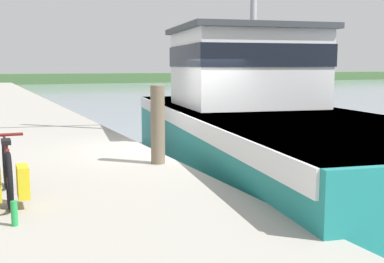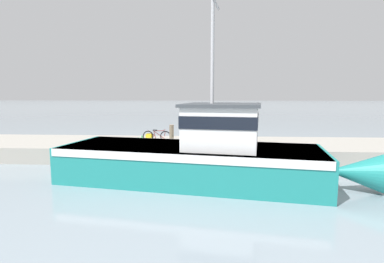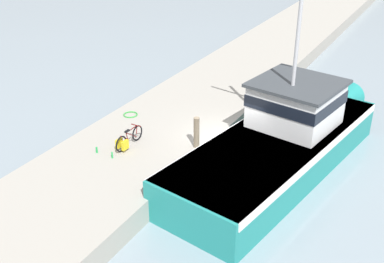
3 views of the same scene
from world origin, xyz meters
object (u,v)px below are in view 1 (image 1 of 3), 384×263
Objects in this scene: boat_orange_near at (220,91)px; mooring_post at (158,125)px; fishing_boat_main at (258,124)px; bicycle_touring at (8,174)px; water_bottle_on_curb at (14,213)px.

boat_orange_near is 5.66× the size of mooring_post.
fishing_boat_main is 7.67× the size of bicycle_touring.
fishing_boat_main is 21.43m from boat_orange_near.
mooring_post is (-2.85, -1.65, 0.30)m from fishing_boat_main.
boat_orange_near is at bearing 60.49° from mooring_post.
fishing_boat_main reaches higher than bicycle_touring.
boat_orange_near is at bearing 58.42° from bicycle_touring.
mooring_post is at bearing 44.74° from water_bottle_on_curb.
water_bottle_on_curb is (-5.12, -3.90, -0.19)m from fishing_boat_main.
water_bottle_on_curb is (-14.20, -23.31, 0.20)m from boat_orange_near.
boat_orange_near reaches higher than mooring_post.
mooring_post reaches higher than bicycle_touring.
boat_orange_near is at bearing 58.66° from water_bottle_on_curb.
mooring_post is at bearing 31.10° from bicycle_touring.
fishing_boat_main is 5.92m from bicycle_touring.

